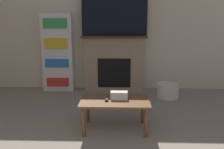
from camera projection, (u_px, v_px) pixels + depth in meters
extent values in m
cube|color=beige|center=(115.00, 21.00, 5.11)|extent=(6.48, 0.06, 2.70)
cube|color=tan|center=(114.00, 64.00, 5.16)|extent=(1.16, 0.22, 1.04)
cube|color=black|center=(114.00, 73.00, 5.08)|extent=(0.64, 0.01, 0.57)
cube|color=#4C331E|center=(114.00, 37.00, 5.02)|extent=(1.26, 0.28, 0.04)
cube|color=black|center=(114.00, 16.00, 4.93)|extent=(1.24, 0.03, 0.75)
cube|color=black|center=(114.00, 16.00, 4.92)|extent=(1.20, 0.01, 0.71)
cube|color=brown|center=(115.00, 101.00, 3.37)|extent=(0.88, 0.56, 0.03)
cylinder|color=brown|center=(83.00, 122.00, 3.21)|extent=(0.05, 0.05, 0.38)
cylinder|color=brown|center=(146.00, 123.00, 3.18)|extent=(0.05, 0.05, 0.38)
cylinder|color=brown|center=(88.00, 109.00, 3.64)|extent=(0.05, 0.05, 0.38)
cylinder|color=brown|center=(143.00, 110.00, 3.62)|extent=(0.05, 0.05, 0.38)
cube|color=white|center=(119.00, 95.00, 3.38)|extent=(0.22, 0.12, 0.10)
cube|color=black|center=(107.00, 99.00, 3.35)|extent=(0.04, 0.15, 0.02)
cube|color=white|center=(58.00, 52.00, 5.12)|extent=(0.59, 0.26, 1.50)
cube|color=red|center=(58.00, 82.00, 5.11)|extent=(0.43, 0.03, 0.17)
cube|color=#2D70B7|center=(57.00, 63.00, 5.02)|extent=(0.45, 0.03, 0.16)
cube|color=gold|center=(56.00, 44.00, 4.94)|extent=(0.44, 0.03, 0.20)
cube|color=green|center=(55.00, 23.00, 4.85)|extent=(0.45, 0.03, 0.19)
cylinder|color=silver|center=(168.00, 91.00, 4.75)|extent=(0.39, 0.39, 0.25)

